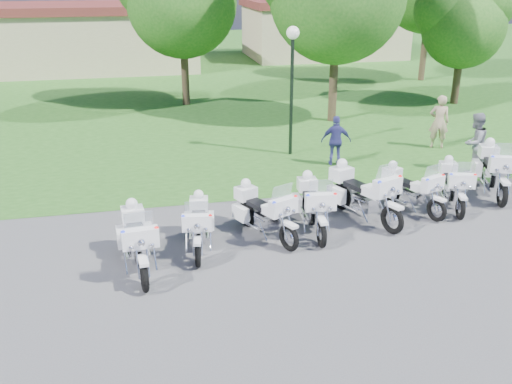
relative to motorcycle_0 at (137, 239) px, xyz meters
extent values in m
plane|color=#4C4C50|center=(3.45, 0.37, -0.69)|extent=(100.00, 100.00, 0.00)
cube|color=#26581B|center=(3.45, 27.37, -0.69)|extent=(100.00, 48.00, 0.01)
torus|color=black|center=(0.09, -1.03, -0.35)|extent=(0.20, 0.71, 0.70)
torus|color=black|center=(-0.06, 0.74, -0.35)|extent=(0.20, 0.71, 0.70)
cube|color=white|center=(0.09, -1.05, 0.01)|extent=(0.23, 0.47, 0.07)
cube|color=white|center=(0.07, -0.79, 0.40)|extent=(0.77, 0.31, 0.42)
cube|color=silver|center=(0.06, -0.73, 0.76)|extent=(0.59, 0.18, 0.39)
sphere|color=red|center=(0.41, -0.82, 0.60)|extent=(0.09, 0.09, 0.09)
sphere|color=#1426E5|center=(-0.26, -0.88, 0.60)|extent=(0.09, 0.09, 0.09)
cube|color=silver|center=(0.01, -0.12, -0.23)|extent=(0.40, 0.61, 0.35)
cube|color=white|center=(0.03, -0.37, 0.14)|extent=(0.38, 0.57, 0.23)
cube|color=black|center=(-0.02, 0.19, 0.12)|extent=(0.41, 0.67, 0.13)
cube|color=white|center=(0.26, 0.61, -0.17)|extent=(0.23, 0.56, 0.38)
cube|color=white|center=(-0.36, 0.56, -0.17)|extent=(0.23, 0.56, 0.38)
cube|color=white|center=(-0.07, 0.77, 0.26)|extent=(0.53, 0.46, 0.33)
sphere|color=white|center=(-0.07, 0.77, 0.54)|extent=(0.27, 0.27, 0.27)
torus|color=black|center=(1.29, -0.22, -0.39)|extent=(0.21, 0.63, 0.62)
torus|color=black|center=(1.52, 1.33, -0.39)|extent=(0.21, 0.63, 0.62)
cube|color=white|center=(1.29, -0.24, -0.07)|extent=(0.22, 0.43, 0.06)
cube|color=white|center=(1.32, -0.01, 0.28)|extent=(0.69, 0.32, 0.37)
cube|color=silver|center=(1.33, 0.04, 0.60)|extent=(0.53, 0.19, 0.35)
sphere|color=red|center=(1.60, -0.11, 0.45)|extent=(0.08, 0.08, 0.08)
sphere|color=#1426E5|center=(1.02, -0.03, 0.45)|extent=(0.08, 0.08, 0.08)
cube|color=silver|center=(1.41, 0.57, -0.28)|extent=(0.39, 0.56, 0.31)
cube|color=white|center=(1.37, 0.35, 0.05)|extent=(0.36, 0.52, 0.20)
cube|color=black|center=(1.45, 0.85, 0.03)|extent=(0.40, 0.61, 0.11)
cube|color=white|center=(1.77, 1.15, -0.23)|extent=(0.24, 0.50, 0.33)
cube|color=white|center=(1.23, 1.23, -0.23)|extent=(0.24, 0.50, 0.33)
cube|color=white|center=(1.52, 1.36, 0.16)|extent=(0.49, 0.43, 0.30)
sphere|color=white|center=(1.52, 1.36, 0.40)|extent=(0.24, 0.24, 0.24)
torus|color=black|center=(3.47, 0.09, -0.37)|extent=(0.39, 0.66, 0.67)
torus|color=black|center=(2.77, 1.62, -0.37)|extent=(0.39, 0.66, 0.67)
cube|color=white|center=(3.47, 0.07, -0.02)|extent=(0.34, 0.47, 0.07)
cube|color=white|center=(3.37, 0.29, 0.35)|extent=(0.75, 0.51, 0.40)
cube|color=silver|center=(3.35, 0.35, 0.70)|extent=(0.56, 0.34, 0.37)
sphere|color=red|center=(3.69, 0.37, 0.54)|extent=(0.09, 0.09, 0.09)
sphere|color=#1426E5|center=(3.11, 0.11, 0.54)|extent=(0.09, 0.09, 0.09)
cube|color=silver|center=(3.11, 0.87, -0.25)|extent=(0.54, 0.65, 0.34)
cube|color=white|center=(3.21, 0.66, 0.10)|extent=(0.50, 0.60, 0.22)
cube|color=black|center=(2.99, 1.14, 0.08)|extent=(0.56, 0.70, 0.12)
cube|color=white|center=(3.10, 1.61, -0.20)|extent=(0.38, 0.54, 0.36)
cube|color=white|center=(2.56, 1.37, -0.20)|extent=(0.38, 0.54, 0.36)
cube|color=white|center=(2.76, 1.65, 0.22)|extent=(0.60, 0.56, 0.32)
sphere|color=white|center=(2.76, 1.65, 0.48)|extent=(0.26, 0.26, 0.26)
torus|color=black|center=(4.27, 0.10, -0.36)|extent=(0.19, 0.69, 0.68)
torus|color=black|center=(4.43, 1.82, -0.36)|extent=(0.19, 0.69, 0.68)
cube|color=white|center=(4.27, 0.08, 0.00)|extent=(0.22, 0.46, 0.07)
cube|color=white|center=(4.30, 0.33, 0.37)|extent=(0.75, 0.31, 0.41)
cube|color=silver|center=(4.30, 0.39, 0.73)|extent=(0.58, 0.17, 0.38)
sphere|color=red|center=(4.61, 0.24, 0.57)|extent=(0.09, 0.09, 0.09)
sphere|color=#1426E5|center=(3.97, 0.30, 0.57)|extent=(0.09, 0.09, 0.09)
cube|color=silver|center=(4.36, 0.98, -0.24)|extent=(0.40, 0.60, 0.35)
cube|color=white|center=(4.33, 0.74, 0.12)|extent=(0.37, 0.56, 0.22)
cube|color=black|center=(4.38, 1.28, 0.10)|extent=(0.40, 0.66, 0.12)
cube|color=white|center=(4.72, 1.64, -0.19)|extent=(0.23, 0.54, 0.37)
cube|color=white|center=(4.12, 1.70, -0.19)|extent=(0.23, 0.54, 0.37)
cube|color=white|center=(4.44, 1.85, 0.24)|extent=(0.52, 0.45, 0.33)
sphere|color=white|center=(4.44, 1.85, 0.50)|extent=(0.26, 0.26, 0.26)
torus|color=black|center=(6.23, 0.44, -0.33)|extent=(0.41, 0.74, 0.74)
torus|color=black|center=(5.53, 2.19, -0.33)|extent=(0.41, 0.74, 0.74)
cube|color=white|center=(6.24, 0.42, 0.06)|extent=(0.37, 0.53, 0.08)
cube|color=white|center=(6.14, 0.68, 0.47)|extent=(0.84, 0.54, 0.44)
cube|color=silver|center=(6.11, 0.74, 0.86)|extent=(0.63, 0.36, 0.42)
sphere|color=red|center=(6.49, 0.75, 0.68)|extent=(0.10, 0.10, 0.10)
sphere|color=#1426E5|center=(5.83, 0.48, 0.68)|extent=(0.10, 0.10, 0.10)
cube|color=silver|center=(5.87, 1.34, -0.20)|extent=(0.58, 0.72, 0.38)
cube|color=white|center=(5.97, 1.09, 0.19)|extent=(0.54, 0.67, 0.24)
cube|color=black|center=(5.75, 1.65, 0.17)|extent=(0.61, 0.78, 0.13)
cube|color=white|center=(5.90, 2.16, -0.14)|extent=(0.40, 0.61, 0.40)
cube|color=white|center=(5.28, 1.91, -0.14)|extent=(0.40, 0.61, 0.40)
cube|color=white|center=(5.52, 2.22, 0.33)|extent=(0.66, 0.61, 0.35)
sphere|color=white|center=(5.52, 2.22, 0.61)|extent=(0.29, 0.29, 0.29)
torus|color=black|center=(7.69, 0.87, -0.38)|extent=(0.35, 0.63, 0.63)
torus|color=black|center=(7.10, 2.36, -0.38)|extent=(0.35, 0.63, 0.63)
cube|color=white|center=(7.70, 0.86, -0.05)|extent=(0.31, 0.45, 0.07)
cube|color=white|center=(7.61, 1.07, 0.29)|extent=(0.71, 0.46, 0.38)
cube|color=silver|center=(7.59, 1.13, 0.62)|extent=(0.53, 0.30, 0.35)
sphere|color=red|center=(7.91, 1.13, 0.47)|extent=(0.08, 0.08, 0.08)
sphere|color=#1426E5|center=(7.35, 0.91, 0.47)|extent=(0.08, 0.08, 0.08)
cube|color=silver|center=(7.39, 1.63, -0.27)|extent=(0.49, 0.61, 0.32)
cube|color=white|center=(7.47, 1.42, 0.06)|extent=(0.46, 0.57, 0.21)
cube|color=black|center=(7.28, 1.90, 0.04)|extent=(0.51, 0.66, 0.11)
cube|color=white|center=(7.41, 2.33, -0.22)|extent=(0.34, 0.52, 0.34)
cube|color=white|center=(6.89, 2.12, -0.22)|extent=(0.34, 0.52, 0.34)
cube|color=white|center=(7.09, 2.38, 0.17)|extent=(0.56, 0.52, 0.30)
sphere|color=white|center=(7.09, 2.38, 0.42)|extent=(0.24, 0.24, 0.24)
torus|color=black|center=(8.37, 0.85, -0.38)|extent=(0.30, 0.65, 0.64)
torus|color=black|center=(8.83, 2.41, -0.38)|extent=(0.30, 0.65, 0.64)
cube|color=white|center=(8.37, 0.84, -0.04)|extent=(0.28, 0.45, 0.07)
cube|color=white|center=(8.43, 1.07, 0.31)|extent=(0.72, 0.41, 0.38)
cube|color=silver|center=(8.45, 1.12, 0.64)|extent=(0.55, 0.26, 0.36)
sphere|color=red|center=(8.71, 0.92, 0.49)|extent=(0.09, 0.09, 0.09)
sphere|color=#1426E5|center=(8.12, 1.10, 0.49)|extent=(0.09, 0.09, 0.09)
cube|color=silver|center=(8.61, 1.65, -0.26)|extent=(0.46, 0.61, 0.32)
cube|color=white|center=(8.54, 1.43, 0.07)|extent=(0.43, 0.56, 0.21)
cube|color=black|center=(8.69, 1.93, 0.05)|extent=(0.48, 0.66, 0.11)
cube|color=white|center=(9.06, 2.20, -0.22)|extent=(0.31, 0.53, 0.34)
cube|color=white|center=(8.51, 2.36, -0.22)|extent=(0.31, 0.53, 0.34)
cube|color=white|center=(8.84, 2.44, 0.18)|extent=(0.55, 0.50, 0.31)
sphere|color=white|center=(8.84, 2.44, 0.43)|extent=(0.25, 0.25, 0.25)
torus|color=black|center=(9.95, 1.36, -0.33)|extent=(0.39, 0.75, 0.75)
torus|color=black|center=(10.59, 3.14, -0.33)|extent=(0.39, 0.75, 0.75)
cube|color=white|center=(9.94, 1.34, 0.06)|extent=(0.35, 0.53, 0.08)
cube|color=white|center=(10.04, 1.60, 0.47)|extent=(0.84, 0.52, 0.44)
cube|color=silver|center=(10.06, 1.67, 0.86)|extent=(0.63, 0.34, 0.42)
sphere|color=#1426E5|center=(9.68, 1.66, 0.68)|extent=(0.10, 0.10, 0.10)
cube|color=silver|center=(10.28, 2.27, -0.19)|extent=(0.57, 0.71, 0.38)
cube|color=white|center=(10.19, 2.02, 0.20)|extent=(0.53, 0.66, 0.24)
cube|color=black|center=(10.39, 2.59, 0.17)|extent=(0.59, 0.78, 0.13)
cube|color=white|center=(10.85, 2.87, -0.14)|extent=(0.38, 0.61, 0.40)
cube|color=white|center=(10.22, 3.10, -0.14)|extent=(0.38, 0.61, 0.40)
cube|color=white|center=(10.60, 3.17, 0.33)|extent=(0.65, 0.60, 0.36)
sphere|color=white|center=(10.60, 3.17, 0.62)|extent=(0.29, 0.29, 0.29)
cylinder|color=black|center=(5.52, 7.32, 1.34)|extent=(0.12, 0.12, 4.06)
sphere|color=white|center=(5.52, 7.32, 3.52)|extent=(0.44, 0.44, 0.44)
cylinder|color=#38281C|center=(2.70, 16.13, 1.05)|extent=(0.36, 0.36, 3.48)
sphere|color=#1E5919|center=(2.70, 16.13, 4.05)|extent=(5.06, 5.06, 5.06)
cylinder|color=#38281C|center=(8.58, 11.60, 1.22)|extent=(0.36, 0.36, 3.82)
cylinder|color=#38281C|center=(15.63, 13.56, 0.64)|extent=(0.36, 0.36, 2.68)
sphere|color=#1E5919|center=(15.63, 13.56, 2.95)|extent=(3.89, 3.89, 3.89)
sphere|color=#1E5919|center=(14.78, 13.86, 3.68)|extent=(2.92, 2.92, 2.92)
sphere|color=#1E5919|center=(16.54, 13.31, 4.05)|extent=(2.68, 2.68, 2.68)
cylinder|color=#38281C|center=(17.04, 19.68, 1.39)|extent=(0.36, 0.36, 4.16)
cube|color=tan|center=(-2.55, 28.37, 1.11)|extent=(14.00, 8.00, 3.60)
cube|color=maroon|center=(-2.55, 28.37, 3.16)|extent=(14.56, 8.32, 0.50)
cube|color=tan|center=(14.45, 30.37, 1.11)|extent=(11.00, 7.00, 3.60)
cube|color=maroon|center=(14.45, 30.37, 3.16)|extent=(11.44, 7.28, 0.50)
imported|color=tan|center=(11.02, 6.90, 0.29)|extent=(0.84, 0.70, 1.96)
imported|color=gray|center=(10.77, 4.19, 0.28)|extent=(1.18, 1.09, 1.96)
imported|color=navy|center=(6.67, 5.81, 0.15)|extent=(1.06, 0.64, 1.69)
camera|label=1|loc=(0.14, -11.49, 5.51)|focal=40.00mm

